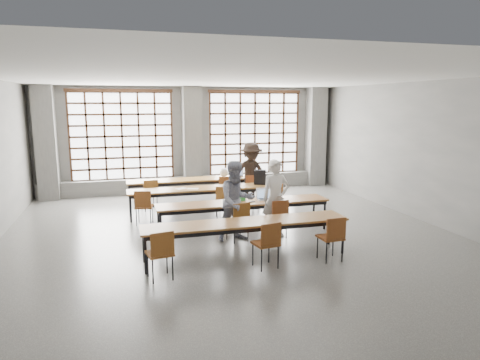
% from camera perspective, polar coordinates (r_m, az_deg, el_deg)
% --- Properties ---
extents(floor, '(11.00, 11.00, 0.00)m').
position_cam_1_polar(floor, '(9.69, -1.00, -7.58)').
color(floor, '#50504D').
rests_on(floor, ground).
extents(ceiling, '(11.00, 11.00, 0.00)m').
position_cam_1_polar(ceiling, '(9.24, -1.07, 13.56)').
color(ceiling, silver).
rests_on(ceiling, floor).
extents(wall_back, '(10.00, 0.00, 10.00)m').
position_cam_1_polar(wall_back, '(14.66, -6.57, 5.44)').
color(wall_back, '#595957').
rests_on(wall_back, floor).
extents(wall_front, '(10.00, 0.00, 10.00)m').
position_cam_1_polar(wall_front, '(4.33, 18.07, -6.65)').
color(wall_front, '#595957').
rests_on(wall_front, floor).
extents(wall_right, '(0.00, 11.00, 11.00)m').
position_cam_1_polar(wall_right, '(11.62, 23.59, 3.40)').
color(wall_right, '#595957').
rests_on(wall_right, floor).
extents(column_left, '(0.60, 0.55, 3.50)m').
position_cam_1_polar(column_left, '(14.35, -24.45, 4.49)').
color(column_left, '#555552').
rests_on(column_left, floor).
extents(column_mid, '(0.60, 0.55, 3.50)m').
position_cam_1_polar(column_mid, '(14.38, -6.38, 5.35)').
color(column_mid, '#555552').
rests_on(column_mid, floor).
extents(column_right, '(0.60, 0.55, 3.50)m').
position_cam_1_polar(column_right, '(15.76, 10.05, 5.69)').
color(column_right, '#555552').
rests_on(column_right, floor).
extents(window_left, '(3.32, 0.12, 3.00)m').
position_cam_1_polar(window_left, '(14.38, -15.45, 5.65)').
color(window_left, white).
rests_on(window_left, wall_back).
extents(window_right, '(3.32, 0.12, 3.00)m').
position_cam_1_polar(window_right, '(15.10, 1.97, 6.21)').
color(window_right, white).
rests_on(window_right, wall_back).
extents(sill_ledge, '(9.80, 0.35, 0.50)m').
position_cam_1_polar(sill_ledge, '(14.66, -6.32, -0.47)').
color(sill_ledge, '#555552').
rests_on(sill_ledge, floor).
extents(desk_row_a, '(4.00, 0.70, 0.73)m').
position_cam_1_polar(desk_row_a, '(12.85, -5.99, -0.11)').
color(desk_row_a, brown).
rests_on(desk_row_a, floor).
extents(desk_row_b, '(4.00, 0.70, 0.73)m').
position_cam_1_polar(desk_row_b, '(11.48, -4.86, -1.35)').
color(desk_row_b, brown).
rests_on(desk_row_b, floor).
extents(desk_row_c, '(4.00, 0.70, 0.73)m').
position_cam_1_polar(desk_row_c, '(9.85, 0.47, -3.26)').
color(desk_row_c, brown).
rests_on(desk_row_c, floor).
extents(desk_row_d, '(4.00, 0.70, 0.73)m').
position_cam_1_polar(desk_row_d, '(8.23, 0.84, -5.99)').
color(desk_row_d, brown).
rests_on(desk_row_d, floor).
extents(chair_back_left, '(0.50, 0.50, 0.88)m').
position_cam_1_polar(chair_back_left, '(12.10, -11.93, -1.54)').
color(chair_back_left, brown).
rests_on(chair_back_left, floor).
extents(chair_back_mid, '(0.49, 0.49, 0.88)m').
position_cam_1_polar(chair_back_mid, '(12.43, -1.91, -1.02)').
color(chair_back_mid, brown).
rests_on(chair_back_mid, floor).
extents(chair_back_right, '(0.49, 0.50, 0.88)m').
position_cam_1_polar(chair_back_right, '(12.64, 1.60, -0.82)').
color(chair_back_right, brown).
rests_on(chair_back_right, floor).
extents(chair_mid_left, '(0.50, 0.50, 0.88)m').
position_cam_1_polar(chair_mid_left, '(10.70, -12.73, -3.12)').
color(chair_mid_left, brown).
rests_on(chair_mid_left, floor).
extents(chair_mid_centre, '(0.48, 0.49, 0.88)m').
position_cam_1_polar(chair_mid_centre, '(10.98, -2.24, -2.53)').
color(chair_mid_centre, brown).
rests_on(chair_mid_centre, floor).
extents(chair_mid_right, '(0.48, 0.49, 0.88)m').
position_cam_1_polar(chair_mid_right, '(11.38, 4.63, -2.10)').
color(chair_mid_right, brown).
rests_on(chair_mid_right, floor).
extents(chair_front_left, '(0.51, 0.51, 0.88)m').
position_cam_1_polar(chair_front_left, '(9.22, -0.13, -5.03)').
color(chair_front_left, brown).
rests_on(chair_front_left, floor).
extents(chair_front_right, '(0.46, 0.46, 0.88)m').
position_cam_1_polar(chair_front_right, '(9.49, 5.07, -4.63)').
color(chair_front_right, brown).
rests_on(chair_front_right, floor).
extents(chair_near_left, '(0.49, 0.49, 0.88)m').
position_cam_1_polar(chair_near_left, '(7.38, -10.52, -9.16)').
color(chair_near_left, brown).
rests_on(chair_near_left, floor).
extents(chair_near_mid, '(0.49, 0.49, 0.88)m').
position_cam_1_polar(chair_near_mid, '(7.77, 3.71, -8.01)').
color(chair_near_mid, brown).
rests_on(chair_near_mid, floor).
extents(chair_near_right, '(0.44, 0.44, 0.88)m').
position_cam_1_polar(chair_near_right, '(8.27, 12.24, -7.08)').
color(chair_near_right, brown).
rests_on(chair_near_right, floor).
extents(student_male, '(0.64, 0.42, 1.74)m').
position_cam_1_polar(student_male, '(9.52, 4.78, -2.50)').
color(student_male, silver).
rests_on(student_male, floor).
extents(student_female, '(0.94, 0.79, 1.75)m').
position_cam_1_polar(student_female, '(9.25, -0.45, -2.83)').
color(student_female, '#1A224E').
rests_on(student_female, floor).
extents(student_back, '(1.24, 0.81, 1.82)m').
position_cam_1_polar(student_back, '(12.70, 1.51, 0.94)').
color(student_back, black).
rests_on(student_back, floor).
extents(laptop_front, '(0.37, 0.32, 0.26)m').
position_cam_1_polar(laptop_front, '(10.08, 3.30, -2.22)').
color(laptop_front, '#ADADB2').
rests_on(laptop_front, desk_row_c).
extents(laptop_back, '(0.40, 0.35, 0.26)m').
position_cam_1_polar(laptop_back, '(13.23, -0.28, 0.80)').
color(laptop_back, '#B0B0B5').
rests_on(laptop_back, desk_row_a).
extents(mouse, '(0.11, 0.09, 0.04)m').
position_cam_1_polar(mouse, '(10.11, 5.68, -2.46)').
color(mouse, silver).
rests_on(mouse, desk_row_c).
extents(green_box, '(0.27, 0.18, 0.09)m').
position_cam_1_polar(green_box, '(9.88, 0.06, -2.56)').
color(green_box, '#2B8532').
rests_on(green_box, desk_row_c).
extents(phone, '(0.14, 0.08, 0.01)m').
position_cam_1_polar(phone, '(9.79, 1.64, -2.91)').
color(phone, black).
rests_on(phone, desk_row_c).
extents(paper_sheet_a, '(0.36, 0.33, 0.00)m').
position_cam_1_polar(paper_sheet_a, '(11.41, -7.87, -1.13)').
color(paper_sheet_a, white).
rests_on(paper_sheet_a, desk_row_b).
extents(paper_sheet_b, '(0.35, 0.29, 0.00)m').
position_cam_1_polar(paper_sheet_b, '(11.36, -6.30, -1.15)').
color(paper_sheet_b, white).
rests_on(paper_sheet_b, desk_row_b).
extents(backpack, '(0.37, 0.31, 0.40)m').
position_cam_1_polar(backpack, '(11.87, 2.67, 0.38)').
color(backpack, black).
rests_on(backpack, desk_row_b).
extents(plastic_bag, '(0.31, 0.28, 0.29)m').
position_cam_1_polar(plastic_bag, '(13.04, -2.15, 1.02)').
color(plastic_bag, white).
rests_on(plastic_bag, desk_row_a).
extents(red_pouch, '(0.21, 0.10, 0.06)m').
position_cam_1_polar(red_pouch, '(7.47, -10.67, -9.23)').
color(red_pouch, '#A51415').
rests_on(red_pouch, chair_near_left).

